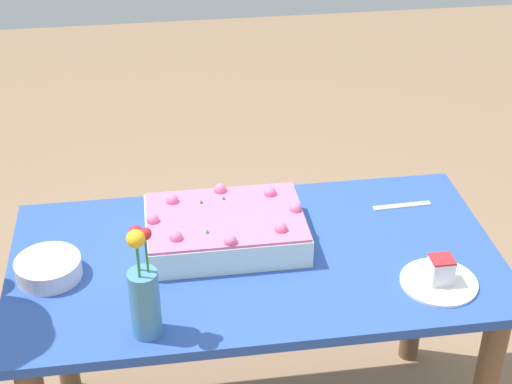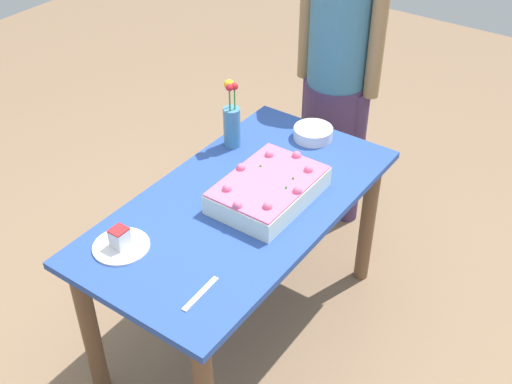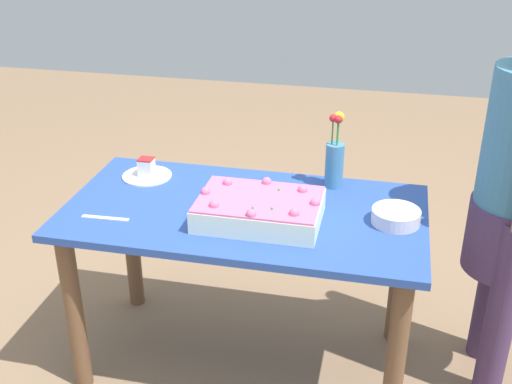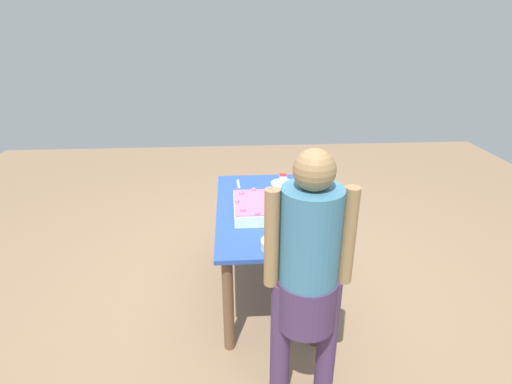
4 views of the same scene
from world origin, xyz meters
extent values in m
cube|color=#2B4DA2|center=(0.00, 0.00, 0.71)|extent=(1.37, 0.72, 0.03)
cylinder|color=brown|center=(-0.61, 0.29, 0.35)|extent=(0.07, 0.07, 0.70)
cylinder|color=brown|center=(0.61, 0.29, 0.35)|extent=(0.07, 0.07, 0.70)
cube|color=white|center=(-0.08, 0.08, 0.77)|extent=(0.45, 0.31, 0.08)
cube|color=pink|center=(-0.08, 0.08, 0.82)|extent=(0.44, 0.30, 0.01)
sphere|color=pink|center=(0.13, 0.08, 0.82)|extent=(0.04, 0.04, 0.04)
sphere|color=pink|center=(0.07, 0.17, 0.82)|extent=(0.04, 0.04, 0.04)
sphere|color=pink|center=(-0.08, 0.21, 0.82)|extent=(0.04, 0.04, 0.04)
sphere|color=pink|center=(-0.22, 0.17, 0.82)|extent=(0.04, 0.04, 0.04)
sphere|color=pink|center=(-0.28, 0.08, 0.82)|extent=(0.04, 0.04, 0.04)
sphere|color=pink|center=(-0.22, -0.02, 0.82)|extent=(0.04, 0.04, 0.04)
sphere|color=pink|center=(-0.08, -0.05, 0.82)|extent=(0.04, 0.04, 0.04)
sphere|color=pink|center=(0.07, -0.02, 0.82)|extent=(0.04, 0.04, 0.04)
cone|color=#2D8438|center=(-0.07, 0.16, 0.82)|extent=(0.02, 0.02, 0.02)
cone|color=#2D8438|center=(-0.13, 0.00, 0.82)|extent=(0.02, 0.02, 0.02)
cone|color=#2D8438|center=(-0.14, 0.15, 0.82)|extent=(0.02, 0.02, 0.02)
cylinder|color=white|center=(0.47, -0.19, 0.73)|extent=(0.21, 0.21, 0.01)
cube|color=white|center=(0.47, -0.19, 0.77)|extent=(0.06, 0.06, 0.07)
cube|color=red|center=(0.47, -0.19, 0.81)|extent=(0.06, 0.06, 0.01)
cube|color=silver|center=(0.48, 0.19, 0.73)|extent=(0.18, 0.03, 0.00)
cylinder|color=teal|center=(-0.31, -0.27, 0.82)|extent=(0.07, 0.07, 0.18)
cylinder|color=#2D8438|center=(-0.29, -0.27, 0.97)|extent=(0.01, 0.01, 0.11)
sphere|color=red|center=(-0.29, -0.27, 1.02)|extent=(0.03, 0.03, 0.03)
cylinder|color=#2D8438|center=(-0.31, -0.26, 0.97)|extent=(0.01, 0.01, 0.11)
sphere|color=red|center=(-0.31, -0.26, 1.02)|extent=(0.03, 0.03, 0.03)
cylinder|color=#2D8438|center=(-0.31, -0.29, 0.97)|extent=(0.01, 0.01, 0.11)
sphere|color=yellow|center=(-0.31, -0.29, 1.02)|extent=(0.04, 0.04, 0.04)
cylinder|color=silver|center=(-0.56, -0.01, 0.75)|extent=(0.18, 0.18, 0.05)
camera|label=1|loc=(-0.25, -1.75, 2.04)|focal=55.00mm
camera|label=2|loc=(1.60, 1.20, 2.27)|focal=45.00mm
camera|label=3|loc=(-0.51, 2.10, 1.86)|focal=45.00mm
camera|label=4|loc=(-2.66, 0.24, 2.02)|focal=28.00mm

